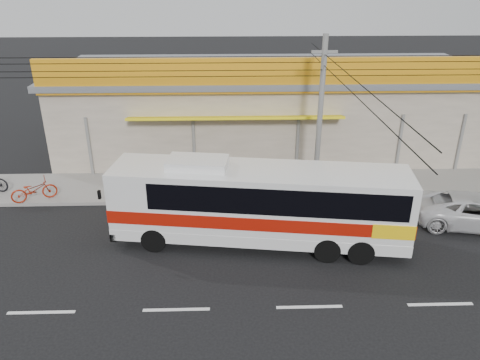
# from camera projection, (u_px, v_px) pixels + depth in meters

# --- Properties ---
(ground) EXTENTS (120.00, 120.00, 0.00)m
(ground) POSITION_uv_depth(u_px,v_px,m) (297.00, 260.00, 16.37)
(ground) COLOR black
(ground) RESTS_ON ground
(sidewalk) EXTENTS (30.00, 3.20, 0.15)m
(sidewalk) POSITION_uv_depth(u_px,v_px,m) (279.00, 186.00, 21.80)
(sidewalk) COLOR gray
(sidewalk) RESTS_ON ground
(lane_markings) EXTENTS (50.00, 0.12, 0.01)m
(lane_markings) POSITION_uv_depth(u_px,v_px,m) (309.00, 307.00, 14.09)
(lane_markings) COLOR silver
(lane_markings) RESTS_ON ground
(storefront_building) EXTENTS (22.60, 9.20, 5.70)m
(storefront_building) POSITION_uv_depth(u_px,v_px,m) (270.00, 107.00, 25.93)
(storefront_building) COLOR gray
(storefront_building) RESTS_ON ground
(coach_bus) EXTENTS (10.76, 3.68, 3.25)m
(coach_bus) POSITION_uv_depth(u_px,v_px,m) (264.00, 201.00, 16.72)
(coach_bus) COLOR silver
(coach_bus) RESTS_ON ground
(motorbike_red) EXTENTS (1.98, 1.38, 0.99)m
(motorbike_red) POSITION_uv_depth(u_px,v_px,m) (34.00, 190.00, 20.08)
(motorbike_red) COLOR maroon
(motorbike_red) RESTS_ON sidewalk
(white_car) EXTENTS (4.94, 3.04, 1.28)m
(white_car) POSITION_uv_depth(u_px,v_px,m) (476.00, 211.00, 18.32)
(white_car) COLOR silver
(white_car) RESTS_ON ground
(utility_pole) EXTENTS (34.00, 14.00, 7.00)m
(utility_pole) POSITION_uv_depth(u_px,v_px,m) (324.00, 65.00, 18.79)
(utility_pole) COLOR slate
(utility_pole) RESTS_ON ground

